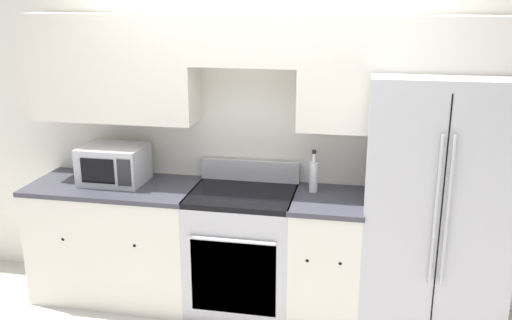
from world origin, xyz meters
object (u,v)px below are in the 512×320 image
bottle (314,175)px  refrigerator (434,203)px  oven_range (243,250)px  microwave (114,164)px

bottle → refrigerator: bearing=-3.5°
oven_range → refrigerator: refrigerator is taller
bottle → oven_range: bearing=-166.0°
oven_range → bottle: bottle is taller
bottle → microwave: bearing=-177.0°
oven_range → microwave: microwave is taller
microwave → bottle: size_ratio=1.50×
oven_range → bottle: (0.50, 0.12, 0.57)m
oven_range → refrigerator: bearing=3.1°
refrigerator → microwave: size_ratio=3.86×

